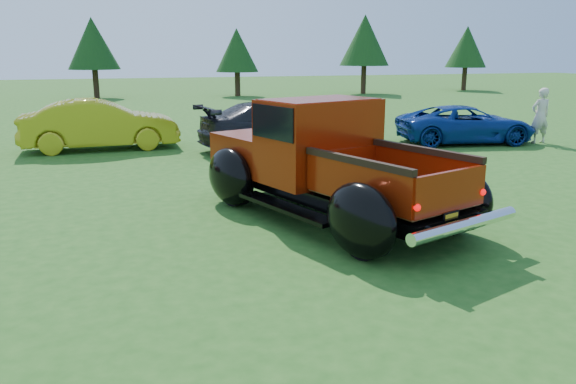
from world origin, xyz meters
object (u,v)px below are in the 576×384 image
Objects in this scene: tree_mid_right at (237,50)px; show_car_blue at (466,124)px; show_car_grey at (280,125)px; pickup_truck at (318,160)px; spectator at (540,116)px; show_car_yellow at (100,125)px; tree_far_east at (467,47)px; tree_east at (365,40)px; tree_mid_left at (93,44)px.

tree_mid_right reaches higher than show_car_blue.
show_car_grey is at bearing 93.65° from show_car_blue.
pickup_truck is 3.35× the size of spectator.
show_car_yellow reaches higher than show_car_grey.
tree_far_east reaches higher than show_car_grey.
tree_mid_right is 18.01m from tree_far_east.
show_car_grey is 1.14× the size of show_car_blue.
tree_east is at bearing -3.18° from tree_mid_right.
tree_east is 1.12× the size of tree_far_east.
tree_mid_right is 2.50× the size of spectator.
show_car_yellow is (-8.65, -19.70, -2.23)m from tree_mid_right.
show_car_blue is (11.50, -22.99, -2.78)m from tree_mid_left.
show_car_blue is at bearing -102.70° from show_car_yellow.
tree_mid_left reaches higher than pickup_truck.
show_car_yellow is 0.92× the size of show_car_grey.
show_car_grey is (-12.50, -20.78, -2.94)m from tree_east.
show_car_blue is at bearing -83.51° from tree_mid_right.
show_car_grey is 2.79× the size of spectator.
tree_mid_left is 1.10× the size of show_car_yellow.
tree_mid_left reaches higher than spectator.
tree_far_east is 27.44m from show_car_blue.
spectator is at bearing -59.97° from tree_mid_left.
tree_far_east is 33.53m from show_car_yellow.
pickup_truck reaches higher than show_car_yellow.
tree_mid_right is 1.02× the size of show_car_blue.
pickup_truck is 1.30× the size of show_car_yellow.
pickup_truck is (-13.89, -27.64, -2.68)m from tree_east.
pickup_truck is 11.03m from spectator.
pickup_truck is at bearing 32.18° from spectator.
tree_mid_left is 1.02× the size of show_car_grey.
show_car_blue is (-15.50, -22.49, -2.65)m from tree_far_east.
tree_mid_left is 0.93× the size of tree_east.
pickup_truck is 1.37× the size of show_car_blue.
tree_east reaches higher than tree_far_east.
tree_east reaches higher than pickup_truck.
show_car_blue is at bearing -124.57° from tree_far_east.
pickup_truck is 9.62m from show_car_blue.
show_car_yellow is 2.57× the size of spectator.
show_car_grey is at bearing -99.34° from tree_mid_right.
show_car_grey is (-21.50, -21.78, -2.53)m from tree_far_east.
show_car_grey is at bearing -121.02° from tree_east.
show_car_yellow is at bearing 95.44° from pickup_truck.
spectator reaches higher than show_car_yellow.
pickup_truck reaches higher than show_car_grey.
tree_east is 22.82m from spectator.
show_car_grey is (5.15, -1.58, -0.03)m from show_car_yellow.
tree_mid_right is at bearing 16.88° from show_car_blue.
tree_mid_left is 1.04× the size of tree_far_east.
tree_east is 1.25× the size of show_car_blue.
tree_mid_right is at bearing -17.20° from show_car_grey.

